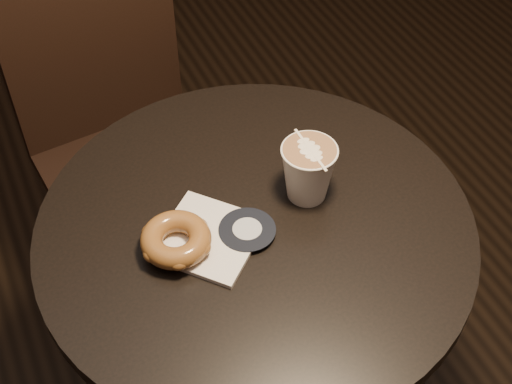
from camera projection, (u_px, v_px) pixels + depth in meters
cafe_table at (255, 295)px, 1.28m from camera, size 0.70×0.70×0.75m
chair at (115, 115)px, 1.60m from camera, size 0.43×0.43×0.99m
pastry_bag at (209, 237)px, 1.10m from camera, size 0.20×0.20×0.01m
doughnut at (176, 240)px, 1.07m from camera, size 0.11×0.11×0.03m
latte_cup at (308, 172)px, 1.13m from camera, size 0.09×0.09×0.10m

